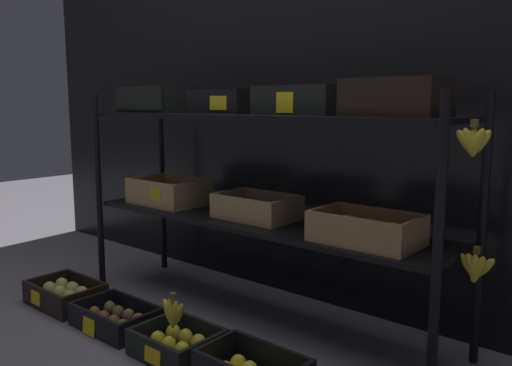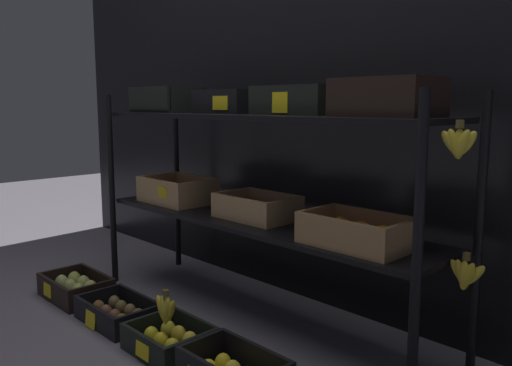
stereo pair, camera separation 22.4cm
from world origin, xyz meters
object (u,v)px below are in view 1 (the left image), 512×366
Objects in this scene: crate_ground_pear at (66,295)px; crate_ground_kiwi at (116,319)px; display_rack at (259,162)px; banana_bunch_loose at (173,313)px; crate_ground_lemon at (178,344)px.

crate_ground_kiwi is at bearing 0.32° from crate_ground_pear.
crate_ground_pear is 0.40m from crate_ground_kiwi.
crate_ground_pear is at bearing -149.47° from display_rack.
crate_ground_kiwi is 0.40m from banana_bunch_loose.
crate_ground_pear is 0.98× the size of crate_ground_kiwi.
crate_ground_kiwi is (0.40, 0.00, -0.01)m from crate_ground_pear.
display_rack reaches higher than banana_bunch_loose.
crate_ground_pear reaches higher than crate_ground_lemon.
crate_ground_pear is 2.57× the size of banana_bunch_loose.
display_rack is 0.91m from crate_ground_kiwi.
crate_ground_lemon is (-0.01, -0.47, -0.66)m from display_rack.
crate_ground_kiwi is at bearing -130.45° from display_rack.
banana_bunch_loose is (0.37, -0.00, 0.13)m from crate_ground_kiwi.
crate_ground_kiwi is at bearing 179.99° from banana_bunch_loose.
banana_bunch_loose is (-0.01, -0.01, 0.12)m from crate_ground_lemon.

